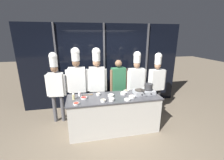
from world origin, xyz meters
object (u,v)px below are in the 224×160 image
at_px(prep_bowl_mushrooms, 126,91).
at_px(prep_bowl_garlic, 127,99).
at_px(chef_pastry, 136,79).
at_px(prep_bowl_noodles, 123,93).
at_px(squeeze_bottle_oil, 73,96).
at_px(prep_bowl_ginger, 103,100).
at_px(squeeze_bottle_clear, 79,94).
at_px(prep_bowl_chicken, 98,94).
at_px(prep_bowl_chili_flakes, 76,104).
at_px(chef_sous, 77,79).
at_px(chef_line, 97,78).
at_px(person_guest, 118,83).
at_px(chef_apprentice, 157,80).
at_px(prep_bowl_rice, 112,99).
at_px(frying_pan, 140,89).
at_px(prep_bowl_bean_sprouts, 111,95).
at_px(chef_head, 56,83).
at_px(prep_bowl_shrimp, 132,97).
at_px(portable_stove, 144,92).
at_px(stock_pot, 149,86).
at_px(serving_spoon_slotted, 90,94).
at_px(prep_bowl_bell_pepper, 84,98).

relative_size(prep_bowl_mushrooms, prep_bowl_garlic, 0.97).
bearing_deg(chef_pastry, prep_bowl_noodles, 44.72).
xyz_separation_m(squeeze_bottle_oil, prep_bowl_ginger, (0.65, -0.25, -0.06)).
relative_size(prep_bowl_garlic, chef_pastry, 0.07).
xyz_separation_m(squeeze_bottle_clear, prep_bowl_chicken, (0.45, 0.02, -0.04)).
bearing_deg(prep_bowl_garlic, prep_bowl_chili_flakes, 179.31).
distance_m(squeeze_bottle_clear, chef_sous, 0.63).
bearing_deg(chef_line, prep_bowl_chicken, 93.01).
relative_size(squeeze_bottle_clear, person_guest, 0.10).
height_order(prep_bowl_chili_flakes, person_guest, person_guest).
bearing_deg(chef_apprentice, prep_bowl_rice, 25.01).
bearing_deg(chef_sous, frying_pan, 157.57).
distance_m(frying_pan, chef_pastry, 0.68).
bearing_deg(prep_bowl_noodles, prep_bowl_bean_sprouts, -167.81).
xyz_separation_m(prep_bowl_mushrooms, chef_head, (-1.80, 0.45, 0.20)).
bearing_deg(prep_bowl_bean_sprouts, prep_bowl_shrimp, -19.58).
height_order(chef_sous, chef_pastry, chef_sous).
xyz_separation_m(frying_pan, prep_bowl_bean_sprouts, (-0.74, -0.00, -0.10)).
bearing_deg(squeeze_bottle_clear, squeeze_bottle_oil, -139.03).
xyz_separation_m(squeeze_bottle_oil, prep_bowl_bean_sprouts, (0.88, 0.01, -0.06)).
distance_m(prep_bowl_bean_sprouts, chef_sous, 1.09).
relative_size(prep_bowl_shrimp, chef_head, 0.08).
xyz_separation_m(portable_stove, chef_apprentice, (0.65, 0.59, 0.11)).
xyz_separation_m(squeeze_bottle_oil, person_guest, (1.22, 0.65, 0.04)).
relative_size(stock_pot, chef_apprentice, 0.12).
distance_m(squeeze_bottle_clear, prep_bowl_mushrooms, 1.20).
relative_size(prep_bowl_shrimp, prep_bowl_rice, 1.22).
bearing_deg(stock_pot, prep_bowl_garlic, -154.96).
height_order(squeeze_bottle_clear, prep_bowl_garlic, squeeze_bottle_clear).
bearing_deg(prep_bowl_chili_flakes, prep_bowl_bean_sprouts, 19.26).
bearing_deg(person_guest, squeeze_bottle_oil, 19.75).
distance_m(prep_bowl_rice, chef_line, 0.99).
distance_m(prep_bowl_rice, serving_spoon_slotted, 0.65).
height_order(person_guest, chef_pastry, chef_pastry).
xyz_separation_m(prep_bowl_noodles, chef_line, (-0.59, 0.61, 0.26)).
xyz_separation_m(prep_bowl_bell_pepper, chef_head, (-0.70, 0.67, 0.20)).
distance_m(squeeze_bottle_oil, prep_bowl_garlic, 1.24).
bearing_deg(prep_bowl_rice, person_guest, 67.09).
relative_size(squeeze_bottle_oil, prep_bowl_chicken, 1.76).
bearing_deg(prep_bowl_mushrooms, squeeze_bottle_oil, -170.47).
height_order(portable_stove, squeeze_bottle_clear, squeeze_bottle_clear).
bearing_deg(prep_bowl_chicken, serving_spoon_slotted, 157.91).
height_order(prep_bowl_chicken, prep_bowl_ginger, prep_bowl_chicken).
distance_m(portable_stove, stock_pot, 0.18).
distance_m(portable_stove, chef_head, 2.31).
bearing_deg(portable_stove, squeeze_bottle_clear, 176.44).
xyz_separation_m(stock_pot, prep_bowl_bean_sprouts, (-0.98, -0.01, -0.16)).
bearing_deg(chef_line, prep_bowl_rice, 109.88).
bearing_deg(chef_apprentice, stock_pot, 44.37).
bearing_deg(squeeze_bottle_oil, chef_apprentice, 14.35).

